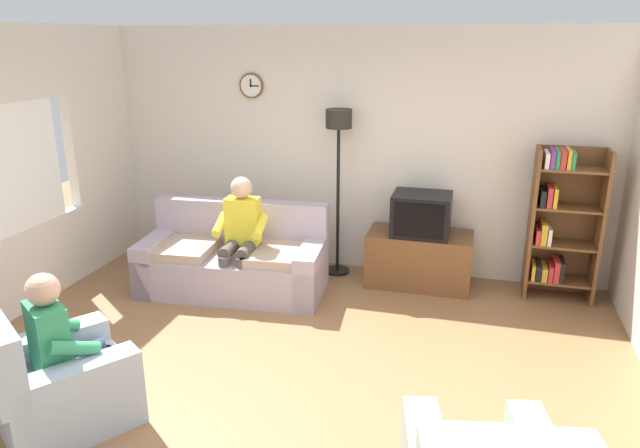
{
  "coord_description": "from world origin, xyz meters",
  "views": [
    {
      "loc": [
        1.35,
        -3.69,
        2.58
      ],
      "look_at": [
        0.14,
        0.75,
        1.1
      ],
      "focal_mm": 32.76,
      "sensor_mm": 36.0,
      "label": 1
    }
  ],
  "objects_px": {
    "person_on_couch": "(240,231)",
    "person_in_left_armchair": "(64,341)",
    "armchair_near_window": "(57,385)",
    "tv_stand": "(419,259)",
    "couch": "(234,262)",
    "floor_lamp": "(338,147)",
    "tv": "(421,214)",
    "bookshelf": "(560,223)"
  },
  "relations": [
    {
      "from": "tv",
      "to": "person_in_left_armchair",
      "type": "distance_m",
      "value": 3.64
    },
    {
      "from": "tv_stand",
      "to": "tv",
      "type": "height_order",
      "value": "tv"
    },
    {
      "from": "armchair_near_window",
      "to": "person_in_left_armchair",
      "type": "distance_m",
      "value": 0.33
    },
    {
      "from": "floor_lamp",
      "to": "armchair_near_window",
      "type": "bearing_deg",
      "value": -111.02
    },
    {
      "from": "bookshelf",
      "to": "floor_lamp",
      "type": "xyz_separation_m",
      "value": [
        -2.3,
        0.03,
        0.65
      ]
    },
    {
      "from": "tv_stand",
      "to": "person_on_couch",
      "type": "bearing_deg",
      "value": -156.3
    },
    {
      "from": "couch",
      "to": "tv_stand",
      "type": "relative_size",
      "value": 1.79
    },
    {
      "from": "couch",
      "to": "armchair_near_window",
      "type": "relative_size",
      "value": 1.67
    },
    {
      "from": "floor_lamp",
      "to": "person_on_couch",
      "type": "relative_size",
      "value": 1.49
    },
    {
      "from": "tv_stand",
      "to": "person_on_couch",
      "type": "distance_m",
      "value": 1.94
    },
    {
      "from": "bookshelf",
      "to": "floor_lamp",
      "type": "distance_m",
      "value": 2.39
    },
    {
      "from": "floor_lamp",
      "to": "tv",
      "type": "bearing_deg",
      "value": -7.56
    },
    {
      "from": "tv_stand",
      "to": "person_in_left_armchair",
      "type": "bearing_deg",
      "value": -124.98
    },
    {
      "from": "floor_lamp",
      "to": "person_in_left_armchair",
      "type": "relative_size",
      "value": 1.65
    },
    {
      "from": "tv_stand",
      "to": "tv",
      "type": "xyz_separation_m",
      "value": [
        0.0,
        -0.02,
        0.51
      ]
    },
    {
      "from": "couch",
      "to": "floor_lamp",
      "type": "relative_size",
      "value": 1.07
    },
    {
      "from": "person_on_couch",
      "to": "person_in_left_armchair",
      "type": "distance_m",
      "value": 2.26
    },
    {
      "from": "tv_stand",
      "to": "bookshelf",
      "type": "xyz_separation_m",
      "value": [
        1.37,
        0.07,
        0.51
      ]
    },
    {
      "from": "person_in_left_armchair",
      "to": "tv",
      "type": "bearing_deg",
      "value": 54.8
    },
    {
      "from": "tv",
      "to": "tv_stand",
      "type": "bearing_deg",
      "value": 90.0
    },
    {
      "from": "tv_stand",
      "to": "person_on_couch",
      "type": "height_order",
      "value": "person_on_couch"
    },
    {
      "from": "armchair_near_window",
      "to": "couch",
      "type": "bearing_deg",
      "value": 83.43
    },
    {
      "from": "person_in_left_armchair",
      "to": "armchair_near_window",
      "type": "bearing_deg",
      "value": -124.99
    },
    {
      "from": "tv_stand",
      "to": "person_in_left_armchair",
      "type": "xyz_separation_m",
      "value": [
        -2.1,
        -2.99,
        0.31
      ]
    },
    {
      "from": "floor_lamp",
      "to": "person_on_couch",
      "type": "bearing_deg",
      "value": -133.16
    },
    {
      "from": "floor_lamp",
      "to": "person_in_left_armchair",
      "type": "xyz_separation_m",
      "value": [
        -1.17,
        -3.09,
        -0.85
      ]
    },
    {
      "from": "tv_stand",
      "to": "couch",
      "type": "bearing_deg",
      "value": -160.73
    },
    {
      "from": "bookshelf",
      "to": "person_in_left_armchair",
      "type": "relative_size",
      "value": 1.39
    },
    {
      "from": "couch",
      "to": "tv",
      "type": "xyz_separation_m",
      "value": [
        1.87,
        0.63,
        0.49
      ]
    },
    {
      "from": "armchair_near_window",
      "to": "person_on_couch",
      "type": "distance_m",
      "value": 2.38
    },
    {
      "from": "armchair_near_window",
      "to": "person_on_couch",
      "type": "height_order",
      "value": "person_on_couch"
    },
    {
      "from": "couch",
      "to": "bookshelf",
      "type": "xyz_separation_m",
      "value": [
        3.24,
        0.72,
        0.48
      ]
    },
    {
      "from": "couch",
      "to": "person_on_couch",
      "type": "height_order",
      "value": "person_on_couch"
    },
    {
      "from": "tv_stand",
      "to": "floor_lamp",
      "type": "relative_size",
      "value": 0.59
    },
    {
      "from": "couch",
      "to": "floor_lamp",
      "type": "height_order",
      "value": "floor_lamp"
    },
    {
      "from": "person_on_couch",
      "to": "couch",
      "type": "bearing_deg",
      "value": 139.95
    },
    {
      "from": "couch",
      "to": "person_in_left_armchair",
      "type": "distance_m",
      "value": 2.37
    },
    {
      "from": "bookshelf",
      "to": "person_on_couch",
      "type": "relative_size",
      "value": 1.25
    },
    {
      "from": "armchair_near_window",
      "to": "person_in_left_armchair",
      "type": "relative_size",
      "value": 1.05
    },
    {
      "from": "couch",
      "to": "bookshelf",
      "type": "height_order",
      "value": "bookshelf"
    },
    {
      "from": "bookshelf",
      "to": "person_in_left_armchair",
      "type": "bearing_deg",
      "value": -138.51
    },
    {
      "from": "person_on_couch",
      "to": "person_in_left_armchair",
      "type": "height_order",
      "value": "person_on_couch"
    }
  ]
}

